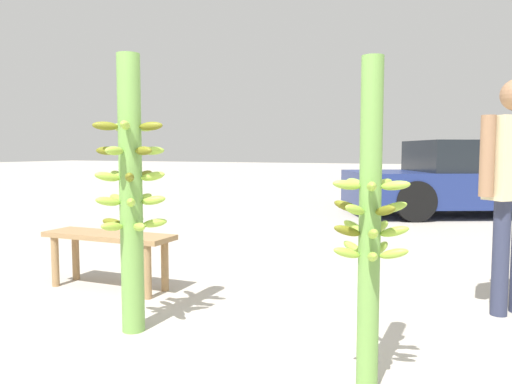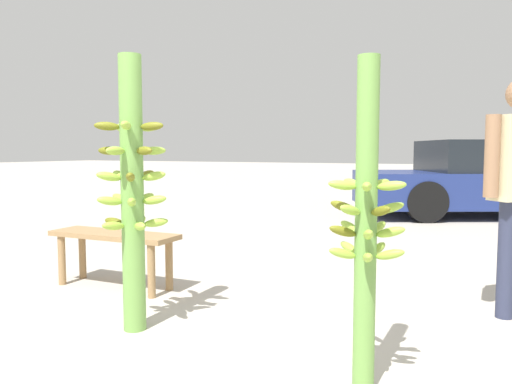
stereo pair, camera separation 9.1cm
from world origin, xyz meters
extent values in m
cylinder|color=#6B9E47|center=(-0.72, 0.48, 0.85)|extent=(0.14, 0.14, 1.69)
ellipsoid|color=#93BC3D|center=(-0.85, 0.54, 1.26)|extent=(0.16, 0.11, 0.06)
ellipsoid|color=#656718|center=(-0.82, 0.38, 1.26)|extent=(0.14, 0.15, 0.06)
ellipsoid|color=#93BC3D|center=(-0.66, 0.35, 1.26)|extent=(0.12, 0.16, 0.06)
ellipsoid|color=#656718|center=(-0.59, 0.50, 1.26)|extent=(0.16, 0.08, 0.06)
ellipsoid|color=#93BC3D|center=(-0.70, 0.62, 1.26)|extent=(0.07, 0.16, 0.06)
ellipsoid|color=#656718|center=(-0.80, 0.59, 1.12)|extent=(0.13, 0.15, 0.05)
ellipsoid|color=#656718|center=(-0.86, 0.44, 1.12)|extent=(0.16, 0.09, 0.05)
ellipsoid|color=#93BC3D|center=(-0.72, 0.34, 1.12)|extent=(0.05, 0.15, 0.05)
ellipsoid|color=#656718|center=(-0.59, 0.43, 1.12)|extent=(0.16, 0.10, 0.05)
ellipsoid|color=#93BC3D|center=(-0.64, 0.59, 1.12)|extent=(0.13, 0.15, 0.05)
ellipsoid|color=#93BC3D|center=(-0.59, 0.52, 0.96)|extent=(0.16, 0.10, 0.08)
ellipsoid|color=#656718|center=(-0.72, 0.62, 0.96)|extent=(0.05, 0.16, 0.08)
ellipsoid|color=#93BC3D|center=(-0.86, 0.52, 0.96)|extent=(0.16, 0.10, 0.08)
ellipsoid|color=#93BC3D|center=(-0.80, 0.37, 0.96)|extent=(0.13, 0.16, 0.08)
ellipsoid|color=#656718|center=(-0.64, 0.37, 0.96)|extent=(0.13, 0.16, 0.08)
ellipsoid|color=#93BC3D|center=(-0.64, 0.37, 0.82)|extent=(0.14, 0.15, 0.08)
ellipsoid|color=#93BC3D|center=(-0.59, 0.53, 0.82)|extent=(0.16, 0.10, 0.08)
ellipsoid|color=#93BC3D|center=(-0.73, 0.62, 0.82)|extent=(0.06, 0.16, 0.08)
ellipsoid|color=#93BC3D|center=(-0.86, 0.52, 0.82)|extent=(0.16, 0.09, 0.08)
ellipsoid|color=#93BC3D|center=(-0.80, 0.36, 0.82)|extent=(0.13, 0.16, 0.08)
ellipsoid|color=#93BC3D|center=(-0.61, 0.57, 0.67)|extent=(0.15, 0.14, 0.07)
ellipsoid|color=#93BC3D|center=(-0.77, 0.61, 0.67)|extent=(0.10, 0.16, 0.07)
ellipsoid|color=#656718|center=(-0.86, 0.47, 0.67)|extent=(0.16, 0.06, 0.07)
ellipsoid|color=#93BC3D|center=(-0.76, 0.34, 0.67)|extent=(0.09, 0.16, 0.07)
ellipsoid|color=#93BC3D|center=(-0.61, 0.40, 0.67)|extent=(0.16, 0.13, 0.07)
cylinder|color=#6B9E47|center=(0.76, 0.31, 0.77)|extent=(0.10, 0.10, 1.54)
ellipsoid|color=#93BC3D|center=(0.67, 0.39, 0.96)|extent=(0.13, 0.12, 0.06)
ellipsoid|color=#93BC3D|center=(0.66, 0.25, 0.96)|extent=(0.14, 0.11, 0.06)
ellipsoid|color=#93BC3D|center=(0.79, 0.21, 0.96)|extent=(0.07, 0.14, 0.06)
ellipsoid|color=#93BC3D|center=(0.87, 0.31, 0.96)|extent=(0.14, 0.05, 0.06)
ellipsoid|color=#93BC3D|center=(0.80, 0.42, 0.96)|extent=(0.09, 0.14, 0.06)
ellipsoid|color=#93BC3D|center=(0.74, 0.42, 0.86)|extent=(0.07, 0.14, 0.07)
ellipsoid|color=#656718|center=(0.65, 0.33, 0.86)|extent=(0.14, 0.06, 0.07)
ellipsoid|color=#93BC3D|center=(0.71, 0.21, 0.86)|extent=(0.10, 0.14, 0.07)
ellipsoid|color=#656718|center=(0.84, 0.24, 0.86)|extent=(0.13, 0.12, 0.07)
ellipsoid|color=#93BC3D|center=(0.85, 0.37, 0.86)|extent=(0.14, 0.10, 0.07)
ellipsoid|color=#93BC3D|center=(0.67, 0.38, 0.76)|extent=(0.14, 0.11, 0.08)
ellipsoid|color=#656718|center=(0.67, 0.25, 0.76)|extent=(0.14, 0.12, 0.08)
ellipsoid|color=#93BC3D|center=(0.79, 0.21, 0.76)|extent=(0.09, 0.14, 0.08)
ellipsoid|color=#93BC3D|center=(0.87, 0.32, 0.76)|extent=(0.14, 0.05, 0.08)
ellipsoid|color=#93BC3D|center=(0.79, 0.42, 0.76)|extent=(0.08, 0.14, 0.08)
ellipsoid|color=#93BC3D|center=(0.79, 0.42, 0.65)|extent=(0.08, 0.14, 0.08)
ellipsoid|color=#93BC3D|center=(0.67, 0.38, 0.65)|extent=(0.14, 0.11, 0.08)
ellipsoid|color=#93BC3D|center=(0.67, 0.25, 0.65)|extent=(0.14, 0.12, 0.08)
ellipsoid|color=#93BC3D|center=(0.79, 0.21, 0.65)|extent=(0.08, 0.14, 0.08)
ellipsoid|color=#93BC3D|center=(0.87, 0.32, 0.65)|extent=(0.14, 0.04, 0.08)
cylinder|color=#2D334C|center=(1.36, 1.74, 0.39)|extent=(0.15, 0.15, 0.79)
cylinder|color=#936B4C|center=(1.25, 1.62, 1.08)|extent=(0.13, 0.13, 0.53)
cube|color=#99754C|center=(-1.50, 1.17, 0.43)|extent=(1.12, 0.35, 0.04)
cylinder|color=#99754C|center=(-1.96, 1.27, 0.21)|extent=(0.06, 0.06, 0.41)
cylinder|color=#99754C|center=(-1.05, 1.30, 0.21)|extent=(0.06, 0.06, 0.41)
cylinder|color=#99754C|center=(-1.96, 1.04, 0.21)|extent=(0.06, 0.06, 0.41)
cylinder|color=#99754C|center=(-1.05, 1.06, 0.21)|extent=(0.06, 0.06, 0.41)
cube|color=navy|center=(1.11, 7.46, 0.47)|extent=(4.59, 3.50, 0.58)
cube|color=black|center=(1.26, 7.53, 1.02)|extent=(2.82, 2.52, 0.53)
cylinder|color=black|center=(0.29, 6.14, 0.32)|extent=(0.67, 0.47, 0.65)
cylinder|color=black|center=(-0.44, 7.59, 0.32)|extent=(0.67, 0.47, 0.65)
camera|label=1|loc=(1.21, -1.96, 1.12)|focal=35.00mm
camera|label=2|loc=(1.30, -1.92, 1.12)|focal=35.00mm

